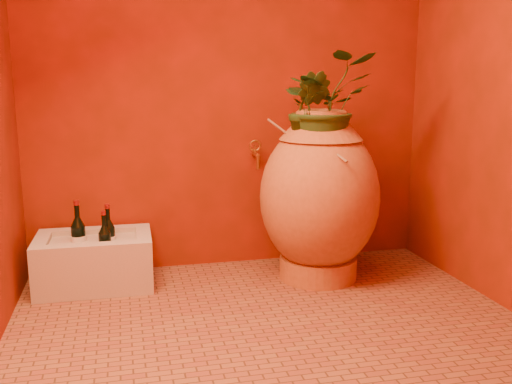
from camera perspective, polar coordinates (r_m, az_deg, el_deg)
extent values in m
plane|color=brown|center=(2.85, 1.47, -13.13)|extent=(2.50, 2.50, 0.00)
cube|color=#602005|center=(3.57, -2.60, 12.44)|extent=(2.50, 0.02, 2.50)
cylinder|color=#B56833|center=(3.48, 6.21, -7.44)|extent=(0.55, 0.55, 0.13)
ellipsoid|color=#B56833|center=(3.36, 6.37, -0.52)|extent=(0.84, 0.84, 0.88)
cone|color=#B56833|center=(3.30, 6.52, 6.38)|extent=(0.58, 0.58, 0.13)
torus|color=#B56833|center=(3.30, 6.55, 7.71)|extent=(0.35, 0.35, 0.05)
cylinder|color=olive|center=(3.24, 5.44, 4.12)|extent=(0.45, 0.25, 0.36)
cylinder|color=olive|center=(3.19, 6.87, 4.67)|extent=(0.09, 0.48, 0.14)
cylinder|color=olive|center=(3.27, 8.62, 5.12)|extent=(0.15, 0.39, 0.19)
cube|color=beige|center=(3.43, -15.82, -6.87)|extent=(0.65, 0.45, 0.27)
cube|color=beige|center=(3.56, -15.84, -3.69)|extent=(0.65, 0.09, 0.03)
cube|color=beige|center=(3.22, -16.09, -5.30)|extent=(0.65, 0.09, 0.03)
cube|color=beige|center=(3.41, -20.68, -4.63)|extent=(0.09, 0.27, 0.03)
cube|color=beige|center=(3.38, -11.20, -4.24)|extent=(0.09, 0.27, 0.03)
cylinder|color=black|center=(3.33, -14.85, -5.36)|extent=(0.07, 0.07, 0.16)
cone|color=black|center=(3.30, -14.94, -3.64)|extent=(0.07, 0.07, 0.05)
cylinder|color=black|center=(3.28, -14.98, -2.72)|extent=(0.02, 0.02, 0.06)
cylinder|color=maroon|center=(3.28, -15.02, -2.03)|extent=(0.03, 0.03, 0.02)
cylinder|color=silver|center=(3.33, -14.85, -5.36)|extent=(0.07, 0.07, 0.07)
cylinder|color=black|center=(3.40, -17.29, -4.87)|extent=(0.08, 0.08, 0.19)
cone|color=black|center=(3.37, -17.41, -2.88)|extent=(0.08, 0.08, 0.05)
cylinder|color=black|center=(3.36, -17.48, -1.84)|extent=(0.03, 0.03, 0.07)
cylinder|color=maroon|center=(3.35, -17.52, -1.05)|extent=(0.03, 0.03, 0.03)
cylinder|color=silver|center=(3.40, -17.29, -4.87)|extent=(0.08, 0.08, 0.08)
cylinder|color=black|center=(3.40, -14.48, -4.89)|extent=(0.07, 0.07, 0.17)
cone|color=black|center=(3.37, -14.57, -3.08)|extent=(0.07, 0.07, 0.05)
cylinder|color=black|center=(3.35, -14.62, -2.12)|extent=(0.03, 0.03, 0.07)
cylinder|color=maroon|center=(3.35, -14.66, -1.40)|extent=(0.03, 0.03, 0.02)
cylinder|color=silver|center=(3.40, -14.48, -4.89)|extent=(0.08, 0.08, 0.08)
cylinder|color=#A57226|center=(3.56, -0.08, 3.81)|extent=(0.03, 0.15, 0.03)
cylinder|color=#A57226|center=(3.50, 0.19, 2.97)|extent=(0.02, 0.02, 0.08)
torus|color=#A57226|center=(3.55, -0.08, 4.64)|extent=(0.08, 0.01, 0.08)
cylinder|color=#A57226|center=(3.56, -0.08, 4.22)|extent=(0.01, 0.01, 0.05)
imported|color=#224217|center=(3.28, 6.87, 8.64)|extent=(0.58, 0.52, 0.58)
imported|color=#224217|center=(3.23, 5.31, 8.22)|extent=(0.30, 0.28, 0.42)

